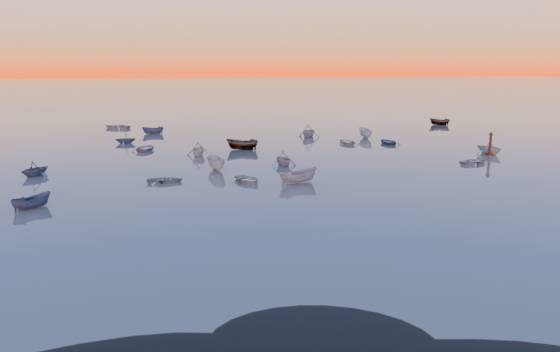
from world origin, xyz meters
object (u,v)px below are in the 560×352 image
object	(u,v)px
boat_near_center	(298,183)
boat_near_right	(489,154)
channel_marker	(490,146)
boat_near_left	(248,182)

from	to	relation	value
boat_near_center	boat_near_right	distance (m)	29.74
boat_near_center	channel_marker	distance (m)	29.09
boat_near_left	boat_near_right	bearing A→B (deg)	-2.48
boat_near_left	boat_near_right	xyz separation A→B (m)	(32.11, 10.17, 0.00)
boat_near_left	channel_marker	bearing A→B (deg)	-3.56
boat_near_center	channel_marker	size ratio (longest dim) A/B	1.29
boat_near_center	boat_near_right	size ratio (longest dim) A/B	1.02
channel_marker	boat_near_left	bearing A→B (deg)	-163.49
channel_marker	boat_near_center	bearing A→B (deg)	-158.42
boat_near_center	boat_near_right	xyz separation A→B (m)	(27.44, 11.47, 0.00)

